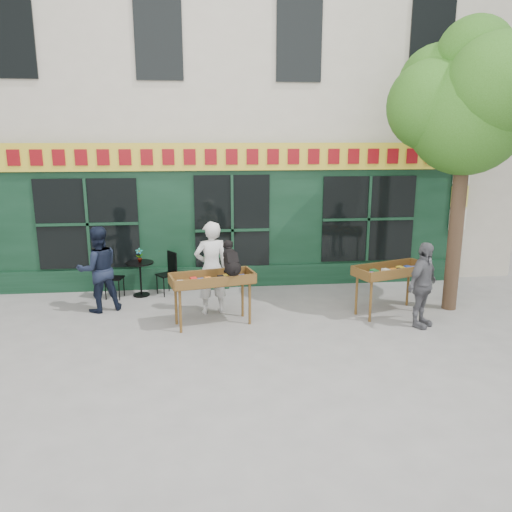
# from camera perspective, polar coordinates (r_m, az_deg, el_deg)

# --- Properties ---
(ground) EXTENTS (80.00, 80.00, 0.00)m
(ground) POSITION_cam_1_polar(r_m,az_deg,el_deg) (9.56, -1.73, -7.51)
(ground) COLOR slate
(ground) RESTS_ON ground
(building) EXTENTS (14.00, 7.26, 10.00)m
(building) POSITION_cam_1_polar(r_m,az_deg,el_deg) (14.98, -3.82, 19.34)
(building) COLOR beige
(building) RESTS_ON ground
(street_tree) EXTENTS (3.05, 2.90, 5.60)m
(street_tree) POSITION_cam_1_polar(r_m,az_deg,el_deg) (10.57, 23.12, 16.14)
(street_tree) COLOR #382619
(street_tree) RESTS_ON ground
(book_cart_center) EXTENTS (1.60, 0.94, 0.99)m
(book_cart_center) POSITION_cam_1_polar(r_m,az_deg,el_deg) (9.22, -5.01, -2.98)
(book_cart_center) COLOR brown
(book_cart_center) RESTS_ON ground
(dog) EXTENTS (0.46, 0.66, 0.60)m
(dog) POSITION_cam_1_polar(r_m,az_deg,el_deg) (9.06, -2.85, -0.17)
(dog) COLOR black
(dog) RESTS_ON book_cart_center
(woman) EXTENTS (0.75, 0.58, 1.85)m
(woman) POSITION_cam_1_polar(r_m,az_deg,el_deg) (9.82, -5.12, -1.35)
(woman) COLOR silver
(woman) RESTS_ON ground
(book_cart_right) EXTENTS (1.62, 1.08, 0.99)m
(book_cart_right) POSITION_cam_1_polar(r_m,az_deg,el_deg) (10.12, 15.22, -1.92)
(book_cart_right) COLOR brown
(book_cart_right) RESTS_ON ground
(man_right) EXTENTS (0.97, 0.89, 1.59)m
(man_right) POSITION_cam_1_polar(r_m,az_deg,el_deg) (9.58, 18.50, -3.18)
(man_right) COLOR #545459
(man_right) RESTS_ON ground
(bistro_table) EXTENTS (0.60, 0.60, 0.76)m
(bistro_table) POSITION_cam_1_polar(r_m,az_deg,el_deg) (11.21, -13.09, -1.79)
(bistro_table) COLOR black
(bistro_table) RESTS_ON ground
(bistro_chair_left) EXTENTS (0.43, 0.42, 0.95)m
(bistro_chair_left) POSITION_cam_1_polar(r_m,az_deg,el_deg) (11.23, -16.37, -1.89)
(bistro_chair_left) COLOR black
(bistro_chair_left) RESTS_ON ground
(bistro_chair_right) EXTENTS (0.50, 0.50, 0.95)m
(bistro_chair_right) POSITION_cam_1_polar(r_m,az_deg,el_deg) (11.25, -9.88, -1.51)
(bistro_chair_right) COLOR black
(bistro_chair_right) RESTS_ON ground
(potted_plant) EXTENTS (0.17, 0.12, 0.31)m
(potted_plant) POSITION_cam_1_polar(r_m,az_deg,el_deg) (11.12, -13.19, 0.09)
(potted_plant) COLOR gray
(potted_plant) RESTS_ON bistro_table
(man_left) EXTENTS (1.03, 0.94, 1.73)m
(man_left) POSITION_cam_1_polar(r_m,az_deg,el_deg) (10.39, -17.58, -1.46)
(man_left) COLOR black
(man_left) RESTS_ON ground
(chalkboard) EXTENTS (0.58, 0.24, 0.79)m
(chalkboard) POSITION_cam_1_polar(r_m,az_deg,el_deg) (11.50, -4.54, -1.83)
(chalkboard) COLOR black
(chalkboard) RESTS_ON ground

